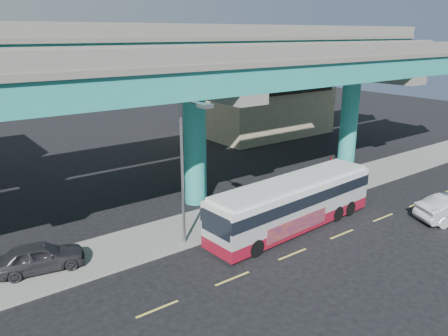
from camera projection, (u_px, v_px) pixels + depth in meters
ground at (289, 252)px, 23.18m from camera, size 120.00×120.00×0.00m
sidewalk at (227, 217)px, 27.37m from camera, size 70.00×4.00×0.15m
lane_markings at (293, 254)px, 22.95m from camera, size 58.00×0.12×0.01m
viaduct at (192, 66)px, 27.45m from camera, size 52.00×12.40×11.70m
building_beige at (261, 102)px, 50.00m from camera, size 14.00×10.23×7.00m
transit_bus at (293, 202)px, 25.59m from camera, size 11.89×3.28×3.01m
parked_car at (39, 257)px, 20.94m from camera, size 3.21×4.77×1.41m
street_lamp at (188, 153)px, 21.93m from camera, size 0.50×2.61×8.08m
stop_sign at (330, 167)px, 30.31m from camera, size 0.62×0.62×2.81m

